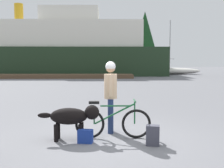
% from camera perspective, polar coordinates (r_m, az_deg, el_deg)
% --- Properties ---
extents(ground_plane, '(160.00, 160.00, 0.00)m').
position_cam_1_polar(ground_plane, '(6.34, -0.16, -11.57)').
color(ground_plane, slate).
extents(bicycle, '(1.75, 0.44, 0.89)m').
position_cam_1_polar(bicycle, '(6.37, 0.09, -8.03)').
color(bicycle, black).
rests_on(bicycle, ground_plane).
extents(person_cyclist, '(0.32, 0.53, 1.78)m').
position_cam_1_polar(person_cyclist, '(6.79, -0.30, -1.16)').
color(person_cyclist, navy).
rests_on(person_cyclist, ground_plane).
extents(dog, '(1.39, 0.44, 0.80)m').
position_cam_1_polar(dog, '(6.28, -8.22, -6.75)').
color(dog, black).
rests_on(dog, ground_plane).
extents(backpack, '(0.31, 0.25, 0.43)m').
position_cam_1_polar(backpack, '(5.96, 8.50, -10.54)').
color(backpack, '#3F3F4C').
rests_on(backpack, ground_plane).
extents(handbag_pannier, '(0.35, 0.23, 0.29)m').
position_cam_1_polar(handbag_pannier, '(6.11, -5.57, -10.79)').
color(handbag_pannier, navy).
rests_on(handbag_pannier, ground_plane).
extents(dock_pier, '(15.52, 2.71, 0.40)m').
position_cam_1_polar(dock_pier, '(29.56, -10.85, 1.62)').
color(dock_pier, brown).
rests_on(dock_pier, ground_plane).
extents(ferry_boat, '(29.79, 7.94, 9.06)m').
position_cam_1_polar(ferry_boat, '(36.39, -13.05, 6.91)').
color(ferry_boat, '#1E331E').
rests_on(ferry_boat, ground_plane).
extents(sailboat_moored, '(8.41, 2.35, 7.30)m').
position_cam_1_polar(sailboat_moored, '(38.23, 11.88, 2.72)').
color(sailboat_moored, silver).
rests_on(sailboat_moored, ground_plane).
extents(pine_tree_center, '(4.14, 4.14, 9.10)m').
position_cam_1_polar(pine_tree_center, '(48.96, -6.02, 9.42)').
color(pine_tree_center, '#4C331E').
rests_on(pine_tree_center, ground_plane).
extents(pine_tree_far_right, '(4.31, 4.31, 10.69)m').
position_cam_1_polar(pine_tree_far_right, '(50.39, 6.86, 10.59)').
color(pine_tree_far_right, '#4C331E').
rests_on(pine_tree_far_right, ground_plane).
extents(pine_tree_mid_back, '(4.23, 4.23, 10.04)m').
position_cam_1_polar(pine_tree_mid_back, '(56.69, -3.40, 9.07)').
color(pine_tree_mid_back, '#4C331E').
rests_on(pine_tree_mid_back, ground_plane).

